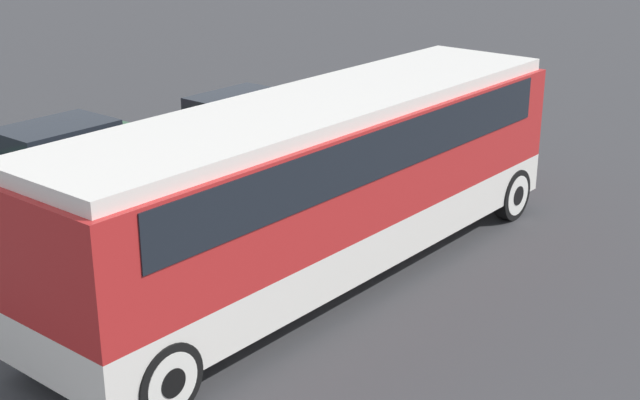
% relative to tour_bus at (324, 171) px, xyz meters
% --- Properties ---
extents(ground_plane, '(120.00, 120.00, 0.00)m').
position_rel_tour_bus_xyz_m(ground_plane, '(-0.10, -0.00, -1.92)').
color(ground_plane, '#38383A').
extents(tour_bus, '(11.09, 2.68, 3.18)m').
position_rel_tour_bus_xyz_m(tour_bus, '(0.00, 0.00, 0.00)').
color(tour_bus, silver).
rests_on(tour_bus, ground_plane).
extents(parked_car_near, '(4.74, 1.88, 1.43)m').
position_rel_tour_bus_xyz_m(parked_car_near, '(0.09, 7.66, -1.22)').
color(parked_car_near, '#2D5638').
rests_on(parked_car_near, ground_plane).
extents(parked_car_mid, '(4.58, 1.82, 1.42)m').
position_rel_tour_bus_xyz_m(parked_car_mid, '(4.84, 6.69, -1.20)').
color(parked_car_mid, maroon).
rests_on(parked_car_mid, ground_plane).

